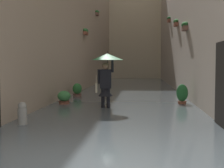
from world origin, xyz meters
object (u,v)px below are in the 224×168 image
Objects in this scene: potted_plant_mid_left at (182,95)px; mooring_bollard at (22,117)px; person_wading at (106,69)px; potted_plant_far_right at (64,99)px; potted_plant_mid_right at (103,80)px; potted_plant_near_right at (77,92)px.

mooring_bollard is at bearing 47.21° from potted_plant_mid_left.
potted_plant_far_right is (1.67, -0.91, -1.13)m from person_wading.
mooring_bollard is (1.70, 3.34, -1.12)m from person_wading.
potted_plant_mid_left is (-2.68, -1.39, -0.99)m from person_wading.
potted_plant_near_right is at bearing 90.14° from potted_plant_mid_right.
potted_plant_near_right is (4.44, -2.46, -0.10)m from potted_plant_mid_left.
person_wading reaches higher than potted_plant_mid_right.
potted_plant_mid_right is at bearing -71.27° from potted_plant_mid_left.
potted_plant_mid_left is 13.90m from potted_plant_mid_right.
person_wading reaches higher than mooring_bollard.
potted_plant_mid_left is 1.17× the size of potted_plant_near_right.
potted_plant_far_right is 0.91× the size of potted_plant_mid_right.
mooring_bollard reaches higher than potted_plant_far_right.
potted_plant_mid_left is at bearing -173.65° from potted_plant_far_right.
potted_plant_mid_right is 17.90m from mooring_bollard.
potted_plant_mid_left is at bearing -132.79° from mooring_bollard.
mooring_bollard is (4.38, 4.74, -0.14)m from potted_plant_mid_left.
mooring_bollard reaches higher than potted_plant_mid_right.
potted_plant_mid_left reaches higher than potted_plant_far_right.
mooring_bollard is (-0.08, 17.90, -0.05)m from potted_plant_mid_right.
potted_plant_far_right is at bearing 91.64° from potted_plant_near_right.
potted_plant_near_right reaches higher than mooring_bollard.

